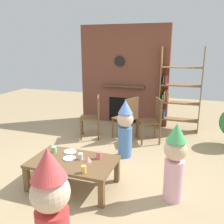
# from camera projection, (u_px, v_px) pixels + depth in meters

# --- Properties ---
(ground_plane) EXTENTS (12.00, 12.00, 0.00)m
(ground_plane) POSITION_uv_depth(u_px,v_px,m) (95.00, 169.00, 3.95)
(ground_plane) COLOR tan
(brick_fireplace_feature) EXTENTS (2.20, 0.28, 2.40)m
(brick_fireplace_feature) POSITION_uv_depth(u_px,v_px,m) (124.00, 76.00, 6.09)
(brick_fireplace_feature) COLOR brown
(brick_fireplace_feature) RESTS_ON ground_plane
(bookshelf) EXTENTS (0.90, 0.28, 1.90)m
(bookshelf) POSITION_uv_depth(u_px,v_px,m) (178.00, 93.00, 5.59)
(bookshelf) COLOR olive
(bookshelf) RESTS_ON ground_plane
(coffee_table) EXTENTS (1.17, 0.72, 0.39)m
(coffee_table) POSITION_uv_depth(u_px,v_px,m) (73.00, 164.00, 3.40)
(coffee_table) COLOR brown
(coffee_table) RESTS_ON ground_plane
(paper_cup_near_left) EXTENTS (0.07, 0.07, 0.09)m
(paper_cup_near_left) POSITION_uv_depth(u_px,v_px,m) (81.00, 156.00, 3.41)
(paper_cup_near_left) COLOR silver
(paper_cup_near_left) RESTS_ON coffee_table
(paper_cup_near_right) EXTENTS (0.08, 0.08, 0.09)m
(paper_cup_near_right) POSITION_uv_depth(u_px,v_px,m) (54.00, 149.00, 3.63)
(paper_cup_near_right) COLOR #8CD18C
(paper_cup_near_right) RESTS_ON coffee_table
(paper_cup_center) EXTENTS (0.06, 0.06, 0.09)m
(paper_cup_center) POSITION_uv_depth(u_px,v_px,m) (84.00, 169.00, 3.05)
(paper_cup_center) COLOR #F2CC4C
(paper_cup_center) RESTS_ON coffee_table
(paper_cup_far_left) EXTENTS (0.07, 0.07, 0.10)m
(paper_cup_far_left) POSITION_uv_depth(u_px,v_px,m) (99.00, 155.00, 3.43)
(paper_cup_far_left) COLOR #E5666B
(paper_cup_far_left) RESTS_ON coffee_table
(paper_plate_front) EXTENTS (0.18, 0.18, 0.01)m
(paper_plate_front) POSITION_uv_depth(u_px,v_px,m) (69.00, 158.00, 3.43)
(paper_plate_front) COLOR white
(paper_plate_front) RESTS_ON coffee_table
(paper_plate_rear) EXTENTS (0.19, 0.19, 0.01)m
(paper_plate_rear) POSITION_uv_depth(u_px,v_px,m) (70.00, 152.00, 3.65)
(paper_plate_rear) COLOR white
(paper_plate_rear) RESTS_ON coffee_table
(birthday_cake_slice) EXTENTS (0.10, 0.10, 0.07)m
(birthday_cake_slice) POSITION_uv_depth(u_px,v_px,m) (88.00, 159.00, 3.34)
(birthday_cake_slice) COLOR pink
(birthday_cake_slice) RESTS_ON coffee_table
(table_fork) EXTENTS (0.12, 0.11, 0.01)m
(table_fork) POSITION_uv_depth(u_px,v_px,m) (49.00, 164.00, 3.27)
(table_fork) COLOR silver
(table_fork) RESTS_ON coffee_table
(child_with_cone_hat) EXTENTS (0.33, 0.33, 1.18)m
(child_with_cone_hat) POSITION_uv_depth(u_px,v_px,m) (52.00, 211.00, 2.01)
(child_with_cone_hat) COLOR #D13838
(child_with_cone_hat) RESTS_ON ground_plane
(child_in_pink) EXTENTS (0.28, 0.28, 1.03)m
(child_in_pink) POSITION_uv_depth(u_px,v_px,m) (175.00, 161.00, 3.05)
(child_in_pink) COLOR #EAB2C6
(child_in_pink) RESTS_ON ground_plane
(child_by_the_chairs) EXTENTS (0.28, 0.28, 1.02)m
(child_by_the_chairs) POSITION_uv_depth(u_px,v_px,m) (125.00, 127.00, 4.29)
(child_by_the_chairs) COLOR #4C7FC6
(child_by_the_chairs) RESTS_ON ground_plane
(dining_chair_left) EXTENTS (0.51, 0.51, 0.90)m
(dining_chair_left) POSITION_uv_depth(u_px,v_px,m) (94.00, 114.00, 5.21)
(dining_chair_left) COLOR brown
(dining_chair_left) RESTS_ON ground_plane
(dining_chair_middle) EXTENTS (0.54, 0.54, 0.90)m
(dining_chair_middle) POSITION_uv_depth(u_px,v_px,m) (128.00, 116.00, 5.10)
(dining_chair_middle) COLOR brown
(dining_chair_middle) RESTS_ON ground_plane
(dining_chair_right) EXTENTS (0.53, 0.53, 0.90)m
(dining_chair_right) POSITION_uv_depth(u_px,v_px,m) (154.00, 118.00, 4.96)
(dining_chair_right) COLOR brown
(dining_chair_right) RESTS_ON ground_plane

